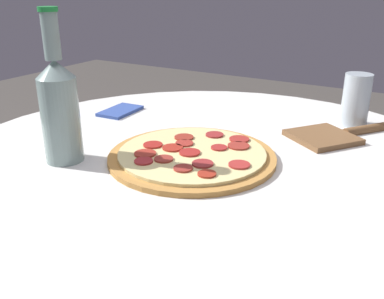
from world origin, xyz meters
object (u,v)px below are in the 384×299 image
at_px(pizza_paddle, 334,135).
at_px(drinking_glass, 356,100).
at_px(pizza, 192,155).
at_px(beer_bottle, 59,106).

distance_m(pizza_paddle, drinking_glass, 0.13).
bearing_deg(drinking_glass, pizza_paddle, -8.14).
height_order(pizza, drinking_glass, drinking_glass).
distance_m(beer_bottle, drinking_glass, 0.67).
bearing_deg(pizza, pizza_paddle, 141.47).
distance_m(beer_bottle, pizza_paddle, 0.58).
bearing_deg(drinking_glass, pizza, -30.93).
relative_size(pizza, pizza_paddle, 1.30).
bearing_deg(drinking_glass, beer_bottle, -40.76).
xyz_separation_m(beer_bottle, drinking_glass, (-0.50, 0.43, -0.05)).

